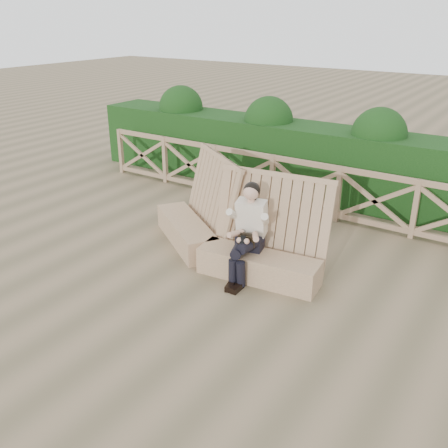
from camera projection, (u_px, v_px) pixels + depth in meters
The scene contains 5 objects.
ground at pixel (199, 286), 7.42m from camera, with size 60.00×60.00×0.00m, color brown.
bench at pixel (224, 236), 8.12m from camera, with size 3.56×1.70×1.55m.
woman at pixel (248, 229), 7.43m from camera, with size 0.53×0.98×1.48m.
guardrail at pixel (304, 187), 9.87m from camera, with size 10.10×0.09×1.10m.
hedge at pixel (329, 163), 10.71m from camera, with size 12.00×1.20×1.50m, color black.
Camera 1 is at (3.90, -5.16, 3.76)m, focal length 40.00 mm.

